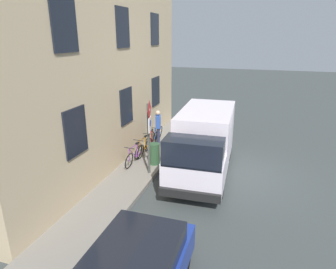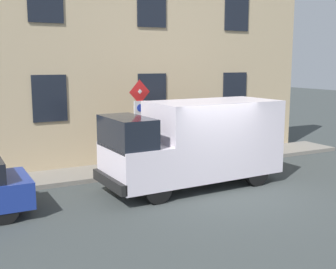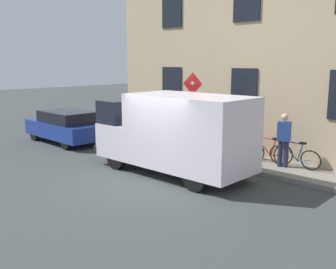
{
  "view_description": "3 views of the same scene",
  "coord_description": "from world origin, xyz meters",
  "px_view_note": "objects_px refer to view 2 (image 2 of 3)",
  "views": [
    {
      "loc": [
        -0.79,
        10.93,
        5.29
      ],
      "look_at": [
        2.76,
        -0.34,
        1.29
      ],
      "focal_mm": 31.32,
      "sensor_mm": 36.0,
      "label": 1
    },
    {
      "loc": [
        -9.39,
        6.64,
        3.6
      ],
      "look_at": [
        2.29,
        0.51,
        1.39
      ],
      "focal_mm": 45.76,
      "sensor_mm": 36.0,
      "label": 2
    },
    {
      "loc": [
        -7.52,
        -8.22,
        3.5
      ],
      "look_at": [
        1.83,
        1.2,
        1.02
      ],
      "focal_mm": 42.43,
      "sensor_mm": 36.0,
      "label": 3
    }
  ],
  "objects_px": {
    "bicycle_red": "(193,147)",
    "bicycle_blue": "(214,145)",
    "bicycle_orange": "(170,150)",
    "delivery_van": "(196,141)",
    "pedestrian": "(210,132)",
    "sign_post_stacked": "(140,113)",
    "bicycle_purple": "(146,152)",
    "litter_bin": "(162,154)"
  },
  "relations": [
    {
      "from": "bicycle_red",
      "to": "bicycle_blue",
      "type": "bearing_deg",
      "value": 173.37
    },
    {
      "from": "bicycle_orange",
      "to": "delivery_van",
      "type": "bearing_deg",
      "value": 81.2
    },
    {
      "from": "delivery_van",
      "to": "pedestrian",
      "type": "distance_m",
      "value": 3.5
    },
    {
      "from": "sign_post_stacked",
      "to": "bicycle_red",
      "type": "relative_size",
      "value": 1.64
    },
    {
      "from": "bicycle_orange",
      "to": "pedestrian",
      "type": "bearing_deg",
      "value": 178.48
    },
    {
      "from": "bicycle_orange",
      "to": "pedestrian",
      "type": "xyz_separation_m",
      "value": [
        -0.15,
        -1.59,
        0.56
      ]
    },
    {
      "from": "bicycle_blue",
      "to": "bicycle_purple",
      "type": "bearing_deg",
      "value": -3.86
    },
    {
      "from": "bicycle_purple",
      "to": "bicycle_red",
      "type": "bearing_deg",
      "value": -176.51
    },
    {
      "from": "sign_post_stacked",
      "to": "pedestrian",
      "type": "height_order",
      "value": "sign_post_stacked"
    },
    {
      "from": "bicycle_blue",
      "to": "litter_bin",
      "type": "height_order",
      "value": "litter_bin"
    },
    {
      "from": "delivery_van",
      "to": "litter_bin",
      "type": "relative_size",
      "value": 6.0
    },
    {
      "from": "bicycle_red",
      "to": "pedestrian",
      "type": "height_order",
      "value": "pedestrian"
    },
    {
      "from": "bicycle_red",
      "to": "bicycle_orange",
      "type": "bearing_deg",
      "value": -6.72
    },
    {
      "from": "delivery_van",
      "to": "bicycle_red",
      "type": "distance_m",
      "value": 3.36
    },
    {
      "from": "bicycle_orange",
      "to": "litter_bin",
      "type": "bearing_deg",
      "value": 51.76
    },
    {
      "from": "bicycle_orange",
      "to": "pedestrian",
      "type": "relative_size",
      "value": 1.0
    },
    {
      "from": "pedestrian",
      "to": "bicycle_orange",
      "type": "bearing_deg",
      "value": -114.8
    },
    {
      "from": "bicycle_blue",
      "to": "bicycle_orange",
      "type": "height_order",
      "value": "same"
    },
    {
      "from": "bicycle_orange",
      "to": "litter_bin",
      "type": "distance_m",
      "value": 1.07
    },
    {
      "from": "bicycle_red",
      "to": "pedestrian",
      "type": "bearing_deg",
      "value": 159.97
    },
    {
      "from": "sign_post_stacked",
      "to": "bicycle_orange",
      "type": "distance_m",
      "value": 2.4
    },
    {
      "from": "pedestrian",
      "to": "litter_bin",
      "type": "height_order",
      "value": "pedestrian"
    },
    {
      "from": "pedestrian",
      "to": "delivery_van",
      "type": "bearing_deg",
      "value": -59.04
    },
    {
      "from": "bicycle_purple",
      "to": "pedestrian",
      "type": "distance_m",
      "value": 2.61
    },
    {
      "from": "litter_bin",
      "to": "bicycle_orange",
      "type": "bearing_deg",
      "value": -42.21
    },
    {
      "from": "bicycle_orange",
      "to": "sign_post_stacked",
      "type": "bearing_deg",
      "value": 34.18
    },
    {
      "from": "bicycle_red",
      "to": "bicycle_purple",
      "type": "xyz_separation_m",
      "value": [
        0.0,
        1.91,
        0.0
      ]
    },
    {
      "from": "bicycle_blue",
      "to": "bicycle_orange",
      "type": "bearing_deg",
      "value": -3.87
    },
    {
      "from": "bicycle_blue",
      "to": "pedestrian",
      "type": "xyz_separation_m",
      "value": [
        -0.15,
        0.32,
        0.56
      ]
    },
    {
      "from": "bicycle_purple",
      "to": "pedestrian",
      "type": "bearing_deg",
      "value": -179.92
    },
    {
      "from": "sign_post_stacked",
      "to": "delivery_van",
      "type": "relative_size",
      "value": 0.52
    },
    {
      "from": "litter_bin",
      "to": "delivery_van",
      "type": "bearing_deg",
      "value": -177.86
    },
    {
      "from": "bicycle_red",
      "to": "sign_post_stacked",
      "type": "bearing_deg",
      "value": 13.38
    },
    {
      "from": "sign_post_stacked",
      "to": "bicycle_orange",
      "type": "bearing_deg",
      "value": -59.78
    },
    {
      "from": "delivery_van",
      "to": "litter_bin",
      "type": "distance_m",
      "value": 2.18
    },
    {
      "from": "delivery_van",
      "to": "bicycle_orange",
      "type": "distance_m",
      "value": 3.03
    },
    {
      "from": "bicycle_blue",
      "to": "pedestrian",
      "type": "bearing_deg",
      "value": 21.8
    },
    {
      "from": "pedestrian",
      "to": "litter_bin",
      "type": "bearing_deg",
      "value": -93.8
    },
    {
      "from": "bicycle_red",
      "to": "litter_bin",
      "type": "height_order",
      "value": "litter_bin"
    },
    {
      "from": "bicycle_red",
      "to": "litter_bin",
      "type": "xyz_separation_m",
      "value": [
        -0.79,
        1.67,
        0.08
      ]
    },
    {
      "from": "delivery_van",
      "to": "litter_bin",
      "type": "xyz_separation_m",
      "value": [
        2.05,
        0.08,
        -0.74
      ]
    },
    {
      "from": "sign_post_stacked",
      "to": "litter_bin",
      "type": "bearing_deg",
      "value": -81.09
    }
  ]
}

